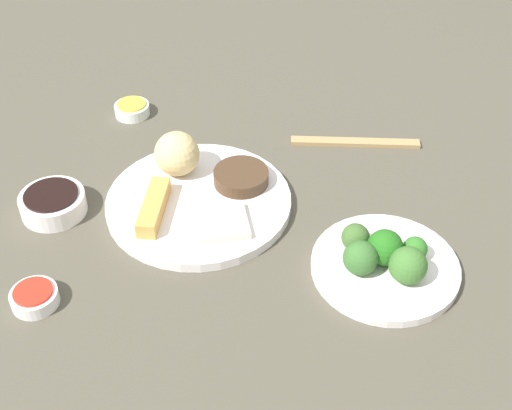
{
  "coord_description": "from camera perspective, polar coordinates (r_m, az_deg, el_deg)",
  "views": [
    {
      "loc": [
        -0.76,
        -0.3,
        0.73
      ],
      "look_at": [
        -0.01,
        -0.06,
        0.06
      ],
      "focal_mm": 47.67,
      "sensor_mm": 36.0,
      "label": 1
    }
  ],
  "objects": [
    {
      "name": "tabletop",
      "position": [
        1.09,
        -2.73,
        -0.91
      ],
      "size": [
        2.2,
        2.2,
        0.02
      ],
      "primitive_type": "cube",
      "color": "#4C473A",
      "rests_on": "ground"
    },
    {
      "name": "main_plate",
      "position": [
        1.09,
        -4.78,
        0.32
      ],
      "size": [
        0.3,
        0.3,
        0.02
      ],
      "primitive_type": "cylinder",
      "color": "white",
      "rests_on": "tabletop"
    },
    {
      "name": "rice_scoop",
      "position": [
        1.12,
        -6.65,
        4.3
      ],
      "size": [
        0.07,
        0.07,
        0.07
      ],
      "primitive_type": "sphere",
      "color": "#D2B87B",
      "rests_on": "main_plate"
    },
    {
      "name": "spring_roll",
      "position": [
        1.06,
        -8.57,
        -0.17
      ],
      "size": [
        0.12,
        0.05,
        0.03
      ],
      "primitive_type": "cube",
      "rotation": [
        0.0,
        0.0,
        0.21
      ],
      "color": "gold",
      "rests_on": "main_plate"
    },
    {
      "name": "crab_rangoon_wonton",
      "position": [
        1.03,
        -2.93,
        -1.52
      ],
      "size": [
        0.11,
        0.11,
        0.01
      ],
      "primitive_type": "cube",
      "rotation": [
        0.0,
        0.0,
        0.49
      ],
      "color": "beige",
      "rests_on": "main_plate"
    },
    {
      "name": "stir_fry_heap",
      "position": [
        1.1,
        -1.26,
        2.37
      ],
      "size": [
        0.09,
        0.09,
        0.02
      ],
      "primitive_type": "cylinder",
      "color": "#452F1E",
      "rests_on": "main_plate"
    },
    {
      "name": "broccoli_plate",
      "position": [
        1.0,
        10.76,
        -5.12
      ],
      "size": [
        0.21,
        0.21,
        0.01
      ],
      "primitive_type": "cylinder",
      "color": "white",
      "rests_on": "tabletop"
    },
    {
      "name": "broccoli_floret_0",
      "position": [
        0.98,
        10.76,
        -3.51
      ],
      "size": [
        0.05,
        0.05,
        0.05
      ],
      "primitive_type": "sphere",
      "color": "#226419",
      "rests_on": "broccoli_plate"
    },
    {
      "name": "broccoli_floret_1",
      "position": [
        1.0,
        13.2,
        -3.59
      ],
      "size": [
        0.04,
        0.04,
        0.04
      ],
      "primitive_type": "sphere",
      "color": "#317126",
      "rests_on": "broccoli_plate"
    },
    {
      "name": "broccoli_floret_2",
      "position": [
        0.96,
        8.76,
        -4.41
      ],
      "size": [
        0.05,
        0.05,
        0.05
      ],
      "primitive_type": "sphere",
      "color": "#36642C",
      "rests_on": "broccoli_plate"
    },
    {
      "name": "broccoli_floret_3",
      "position": [
        1.0,
        8.35,
        -2.69
      ],
      "size": [
        0.04,
        0.04,
        0.04
      ],
      "primitive_type": "sphere",
      "color": "#3C5F29",
      "rests_on": "broccoli_plate"
    },
    {
      "name": "broccoli_floret_4",
      "position": [
        0.96,
        12.63,
        -4.97
      ],
      "size": [
        0.05,
        0.05,
        0.05
      ],
      "primitive_type": "sphere",
      "color": "#3C6B2C",
      "rests_on": "broccoli_plate"
    },
    {
      "name": "soy_sauce_bowl",
      "position": [
        1.12,
        -16.67,
        0.1
      ],
      "size": [
        0.1,
        0.1,
        0.03
      ],
      "primitive_type": "cylinder",
      "color": "white",
      "rests_on": "tabletop"
    },
    {
      "name": "soy_sauce_bowl_liquid",
      "position": [
        1.1,
        -16.85,
        0.83
      ],
      "size": [
        0.08,
        0.08,
        0.0
      ],
      "primitive_type": "cylinder",
      "color": "black",
      "rests_on": "soy_sauce_bowl"
    },
    {
      "name": "sauce_ramekin_sweet_and_sour",
      "position": [
        0.99,
        -18.08,
        -7.42
      ],
      "size": [
        0.07,
        0.07,
        0.02
      ],
      "primitive_type": "cylinder",
      "color": "white",
      "rests_on": "tabletop"
    },
    {
      "name": "sauce_ramekin_sweet_and_sour_liquid",
      "position": [
        0.98,
        -18.23,
        -6.92
      ],
      "size": [
        0.05,
        0.05,
        0.0
      ],
      "primitive_type": "cylinder",
      "color": "red",
      "rests_on": "sauce_ramekin_sweet_and_sour"
    },
    {
      "name": "sauce_ramekin_hot_mustard",
      "position": [
        1.32,
        -10.35,
        7.87
      ],
      "size": [
        0.07,
        0.07,
        0.02
      ],
      "primitive_type": "cylinder",
      "color": "white",
      "rests_on": "tabletop"
    },
    {
      "name": "sauce_ramekin_hot_mustard_liquid",
      "position": [
        1.31,
        -10.42,
        8.33
      ],
      "size": [
        0.05,
        0.05,
        0.0
      ],
      "primitive_type": "cylinder",
      "color": "gold",
      "rests_on": "sauce_ramekin_hot_mustard"
    },
    {
      "name": "chopsticks_pair",
      "position": [
        1.23,
        8.32,
        5.22
      ],
      "size": [
        0.08,
        0.23,
        0.01
      ],
      "primitive_type": "cube",
      "rotation": [
        0.0,
        0.0,
        1.84
      ],
      "color": "#A68455",
      "rests_on": "tabletop"
    }
  ]
}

